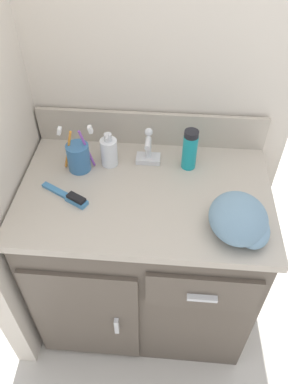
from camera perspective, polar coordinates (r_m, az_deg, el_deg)
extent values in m
plane|color=beige|center=(1.94, 0.07, -16.60)|extent=(6.00, 6.00, 0.00)
cube|color=beige|center=(1.39, 1.31, 19.27)|extent=(1.06, 0.08, 2.20)
cube|color=brown|center=(1.61, 0.09, -10.15)|extent=(0.85, 0.52, 0.76)
cube|color=brown|center=(1.53, -8.87, -18.56)|extent=(0.41, 0.02, 0.61)
cube|color=brown|center=(1.30, 8.84, -15.02)|extent=(0.38, 0.02, 0.18)
cube|color=silver|center=(1.51, -4.17, -19.68)|extent=(0.02, 0.02, 0.09)
cube|color=silver|center=(1.29, 8.86, -15.71)|extent=(0.10, 0.02, 0.01)
cube|color=#B2A899|center=(1.31, 0.10, -0.22)|extent=(0.88, 0.56, 0.03)
ellipsoid|color=#A49A8C|center=(1.37, 0.10, -2.44)|extent=(0.35, 0.26, 0.18)
cylinder|color=silver|center=(1.43, 0.09, -4.77)|extent=(0.03, 0.03, 0.01)
cube|color=#B2A899|center=(1.47, 1.00, 9.64)|extent=(0.88, 0.02, 0.14)
cube|color=silver|center=(1.41, 0.65, 5.12)|extent=(0.09, 0.06, 0.02)
cylinder|color=silver|center=(1.38, 0.67, 6.79)|extent=(0.02, 0.02, 0.08)
cylinder|color=silver|center=(1.33, 0.58, 7.44)|extent=(0.02, 0.06, 0.02)
sphere|color=silver|center=(1.36, 0.73, 9.12)|extent=(0.03, 0.03, 0.03)
cylinder|color=teal|center=(1.37, -9.94, 5.23)|extent=(0.08, 0.08, 0.11)
cylinder|color=purple|center=(1.35, -8.69, 6.54)|extent=(0.05, 0.02, 0.16)
cube|color=white|center=(1.31, -8.21, 9.42)|extent=(0.02, 0.02, 0.03)
cylinder|color=orange|center=(1.36, -11.48, 6.35)|extent=(0.05, 0.01, 0.16)
cube|color=white|center=(1.32, -12.78, 9.07)|extent=(0.02, 0.02, 0.03)
cylinder|color=white|center=(1.38, -5.33, 6.04)|extent=(0.06, 0.06, 0.11)
cylinder|color=silver|center=(1.34, -5.52, 8.29)|extent=(0.03, 0.03, 0.03)
cylinder|color=silver|center=(1.32, -5.68, 8.34)|extent=(0.01, 0.03, 0.01)
cylinder|color=teal|center=(1.36, 6.96, 6.09)|extent=(0.05, 0.05, 0.14)
cylinder|color=black|center=(1.32, 7.26, 8.77)|extent=(0.05, 0.05, 0.02)
cube|color=teal|center=(1.33, -13.30, 0.25)|extent=(0.11, 0.07, 0.01)
cube|color=teal|center=(1.28, -10.23, -1.34)|extent=(0.08, 0.07, 0.02)
cube|color=black|center=(1.27, -10.31, -0.90)|extent=(0.07, 0.06, 0.01)
ellipsoid|color=#6B8EA8|center=(1.18, 14.16, -3.85)|extent=(0.18, 0.21, 0.11)
ellipsoid|color=#7095B0|center=(1.18, 16.08, -5.40)|extent=(0.11, 0.15, 0.07)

